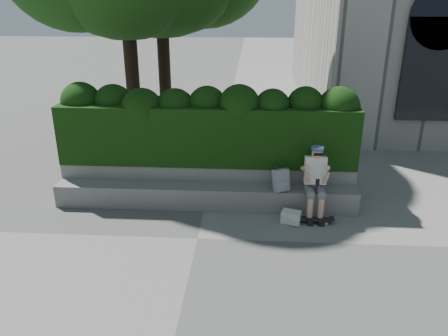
# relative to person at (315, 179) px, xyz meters

# --- Properties ---
(ground) EXTENTS (80.00, 80.00, 0.00)m
(ground) POSITION_rel_person_xyz_m (-2.13, -1.07, -0.75)
(ground) COLOR slate
(ground) RESTS_ON ground
(bench_ledge) EXTENTS (6.00, 0.45, 0.45)m
(bench_ledge) POSITION_rel_person_xyz_m (-2.13, 0.18, -0.53)
(bench_ledge) COLOR gray
(bench_ledge) RESTS_ON ground
(planter_wall) EXTENTS (6.00, 0.50, 0.75)m
(planter_wall) POSITION_rel_person_xyz_m (-2.13, 0.66, -0.38)
(planter_wall) COLOR gray
(planter_wall) RESTS_ON ground
(hedge) EXTENTS (6.00, 1.00, 1.20)m
(hedge) POSITION_rel_person_xyz_m (-2.13, 0.88, 0.60)
(hedge) COLOR black
(hedge) RESTS_ON planter_wall
(person) EXTENTS (0.40, 0.76, 1.38)m
(person) POSITION_rel_person_xyz_m (0.00, 0.00, 0.00)
(person) COLOR slate
(person) RESTS_ON ground
(skateboard) EXTENTS (0.73, 0.19, 0.08)m
(skateboard) POSITION_rel_person_xyz_m (-0.05, -0.34, -0.69)
(skateboard) COLOR black
(skateboard) RESTS_ON ground
(backpack_plaid) EXTENTS (0.33, 0.27, 0.43)m
(backpack_plaid) POSITION_rel_person_xyz_m (-0.64, 0.08, -0.09)
(backpack_plaid) COLOR #A6A5AA
(backpack_plaid) RESTS_ON bench_ledge
(backpack_ground) EXTENTS (0.40, 0.33, 0.22)m
(backpack_ground) POSITION_rel_person_xyz_m (-0.45, -0.36, -0.64)
(backpack_ground) COLOR beige
(backpack_ground) RESTS_ON ground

